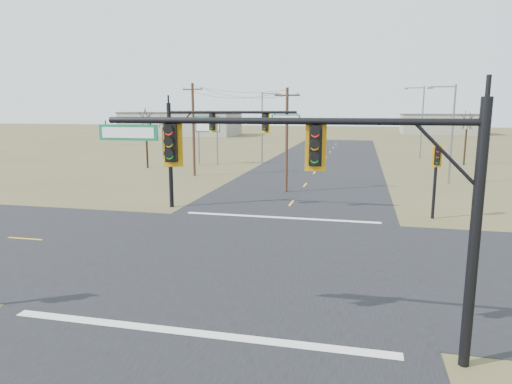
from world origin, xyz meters
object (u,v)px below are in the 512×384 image
at_px(pedestal_signal_ne, 436,165).
at_px(utility_pole_near, 287,138).
at_px(mast_arm_near, 323,170).
at_px(streetlight_a, 450,129).
at_px(bare_tree_a, 146,118).
at_px(highway_sign, 208,130).
at_px(bare_tree_c, 467,120).
at_px(bare_tree_b, 162,121).
at_px(utility_pole_far, 193,128).
at_px(mast_arm_far, 212,133).
at_px(streetlight_c, 264,124).
at_px(streetlight_b, 421,118).

xyz_separation_m(pedestal_signal_ne, utility_pole_near, (-10.17, 6.99, 1.02)).
bearing_deg(pedestal_signal_ne, mast_arm_near, -104.78).
xyz_separation_m(streetlight_a, bare_tree_a, (-31.07, 4.21, 0.73)).
bearing_deg(streetlight_a, mast_arm_near, -93.75).
distance_m(highway_sign, bare_tree_c, 30.59).
distance_m(mast_arm_near, highway_sign, 43.51).
distance_m(pedestal_signal_ne, bare_tree_b, 44.00).
relative_size(utility_pole_far, bare_tree_a, 1.28).
relative_size(mast_arm_near, bare_tree_a, 1.46).
relative_size(mast_arm_far, pedestal_signal_ne, 1.94).
xyz_separation_m(mast_arm_near, pedestal_signal_ne, (5.36, 16.86, -1.72)).
bearing_deg(pedestal_signal_ne, utility_pole_far, 148.71).
xyz_separation_m(pedestal_signal_ne, bare_tree_b, (-31.48, 30.70, 1.63)).
xyz_separation_m(bare_tree_a, bare_tree_c, (35.54, 11.04, -0.31)).
relative_size(streetlight_a, streetlight_c, 1.01).
bearing_deg(highway_sign, bare_tree_a, -142.41).
distance_m(mast_arm_near, utility_pole_near, 24.34).
xyz_separation_m(streetlight_a, streetlight_c, (-19.18, 11.47, -0.06)).
xyz_separation_m(mast_arm_far, streetlight_a, (17.00, 14.68, -0.18)).
height_order(pedestal_signal_ne, highway_sign, highway_sign).
height_order(utility_pole_far, highway_sign, utility_pole_far).
relative_size(utility_pole_far, streetlight_a, 1.04).
height_order(pedestal_signal_ne, bare_tree_a, bare_tree_a).
bearing_deg(streetlight_a, utility_pole_far, -167.64).
bearing_deg(bare_tree_b, pedestal_signal_ne, -44.28).
bearing_deg(highway_sign, streetlight_a, -21.25).
relative_size(utility_pole_far, streetlight_b, 0.95).
bearing_deg(utility_pole_near, bare_tree_a, 146.96).
relative_size(utility_pole_far, streetlight_c, 1.05).
height_order(highway_sign, bare_tree_a, bare_tree_a).
xyz_separation_m(streetlight_c, bare_tree_c, (23.66, 3.78, 0.48)).
distance_m(mast_arm_far, highway_sign, 25.03).
xyz_separation_m(mast_arm_far, pedestal_signal_ne, (13.87, 0.35, -1.75)).
xyz_separation_m(utility_pole_near, utility_pole_far, (-10.42, 6.97, 0.40)).
relative_size(pedestal_signal_ne, streetlight_a, 0.52).
xyz_separation_m(utility_pole_far, bare_tree_a, (-7.35, 4.58, 0.88)).
height_order(mast_arm_near, bare_tree_a, bare_tree_a).
height_order(pedestal_signal_ne, streetlight_b, streetlight_b).
bearing_deg(mast_arm_near, utility_pole_near, 90.79).
bearing_deg(pedestal_signal_ne, mast_arm_far, -175.72).
bearing_deg(bare_tree_c, streetlight_a, -106.36).
xyz_separation_m(utility_pole_near, highway_sign, (-12.12, 16.22, -0.21)).
height_order(mast_arm_far, streetlight_c, streetlight_c).
bearing_deg(streetlight_a, mast_arm_far, -127.73).
bearing_deg(mast_arm_near, utility_pole_far, 105.68).
bearing_deg(highway_sign, streetlight_c, 20.57).
bearing_deg(pedestal_signal_ne, bare_tree_b, 138.57).
bearing_deg(bare_tree_b, mast_arm_far, -60.43).
height_order(mast_arm_far, utility_pole_near, utility_pole_near).
bearing_deg(utility_pole_near, highway_sign, 126.77).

